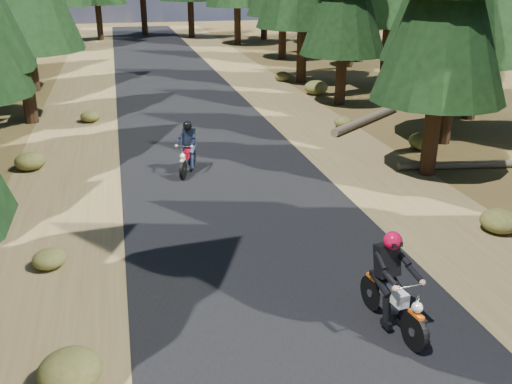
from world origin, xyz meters
TOP-DOWN VIEW (x-y plane):
  - ground at (0.00, 0.00)m, footprint 120.00×120.00m
  - road at (0.00, 5.00)m, footprint 6.00×100.00m
  - shoulder_l at (-4.60, 5.00)m, footprint 3.20×100.00m
  - shoulder_r at (4.60, 5.00)m, footprint 3.20×100.00m
  - log_near at (6.74, 10.54)m, footprint 4.14×3.42m
  - log_far at (7.16, 4.71)m, footprint 3.62×0.83m
  - understory_shrubs at (1.99, 7.34)m, footprint 15.76×30.55m
  - rider_lead at (1.41, -2.60)m, footprint 0.84×2.02m
  - rider_follow at (-0.98, 6.28)m, footprint 1.13×1.84m

SIDE VIEW (x-z plane):
  - ground at x=0.00m, z-range 0.00..0.00m
  - shoulder_l at x=-4.60m, z-range 0.00..0.01m
  - shoulder_r at x=4.60m, z-range 0.00..0.01m
  - road at x=0.00m, z-range 0.00..0.01m
  - log_far at x=7.16m, z-range 0.00..0.24m
  - log_near at x=6.74m, z-range 0.00..0.32m
  - understory_shrubs at x=1.99m, z-range -0.07..0.63m
  - rider_follow at x=-0.98m, z-range -0.26..1.32m
  - rider_lead at x=1.41m, z-range -0.29..1.46m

